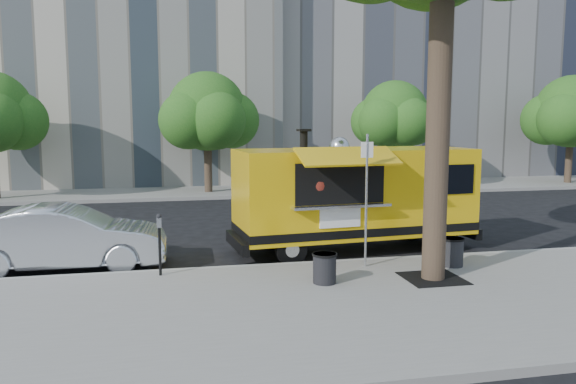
# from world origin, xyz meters

# --- Properties ---
(ground) EXTENTS (120.00, 120.00, 0.00)m
(ground) POSITION_xyz_m (0.00, 0.00, 0.00)
(ground) COLOR black
(ground) RESTS_ON ground
(sidewalk) EXTENTS (60.00, 6.00, 0.15)m
(sidewalk) POSITION_xyz_m (0.00, -4.00, 0.07)
(sidewalk) COLOR gray
(sidewalk) RESTS_ON ground
(curb) EXTENTS (60.00, 0.14, 0.16)m
(curb) POSITION_xyz_m (0.00, -0.93, 0.07)
(curb) COLOR #999993
(curb) RESTS_ON ground
(far_sidewalk) EXTENTS (60.00, 5.00, 0.15)m
(far_sidewalk) POSITION_xyz_m (0.00, 13.50, 0.07)
(far_sidewalk) COLOR gray
(far_sidewalk) RESTS_ON ground
(building_mid) EXTENTS (20.00, 14.00, 20.00)m
(building_mid) POSITION_xyz_m (12.00, 23.00, 10.00)
(building_mid) COLOR gray
(building_mid) RESTS_ON ground
(tree_well) EXTENTS (1.20, 1.20, 0.02)m
(tree_well) POSITION_xyz_m (2.60, -2.80, 0.15)
(tree_well) COLOR black
(tree_well) RESTS_ON sidewalk
(far_tree_b) EXTENTS (3.60, 3.60, 5.50)m
(far_tree_b) POSITION_xyz_m (-1.00, 12.70, 3.83)
(far_tree_b) COLOR #33261C
(far_tree_b) RESTS_ON far_sidewalk
(far_tree_c) EXTENTS (3.24, 3.24, 5.21)m
(far_tree_c) POSITION_xyz_m (8.00, 12.40, 3.72)
(far_tree_c) COLOR #33261C
(far_tree_c) RESTS_ON far_sidewalk
(far_tree_d) EXTENTS (3.78, 3.78, 5.64)m
(far_tree_d) POSITION_xyz_m (18.00, 12.60, 3.89)
(far_tree_d) COLOR #33261C
(far_tree_d) RESTS_ON far_sidewalk
(sign_post) EXTENTS (0.28, 0.06, 3.00)m
(sign_post) POSITION_xyz_m (1.55, -1.55, 1.85)
(sign_post) COLOR silver
(sign_post) RESTS_ON sidewalk
(parking_meter) EXTENTS (0.11, 0.11, 1.33)m
(parking_meter) POSITION_xyz_m (-3.00, -1.35, 0.98)
(parking_meter) COLOR black
(parking_meter) RESTS_ON sidewalk
(food_truck) EXTENTS (6.67, 3.45, 3.21)m
(food_truck) POSITION_xyz_m (1.97, 0.52, 1.51)
(food_truck) COLOR #ECB70C
(food_truck) RESTS_ON ground
(sedan) EXTENTS (4.56, 1.68, 1.49)m
(sedan) POSITION_xyz_m (-5.14, 0.16, 0.75)
(sedan) COLOR silver
(sedan) RESTS_ON ground
(trash_bin_left) EXTENTS (0.54, 0.54, 0.65)m
(trash_bin_left) POSITION_xyz_m (3.50, -1.93, 0.49)
(trash_bin_left) COLOR black
(trash_bin_left) RESTS_ON sidewalk
(trash_bin_right) EXTENTS (0.51, 0.51, 0.62)m
(trash_bin_right) POSITION_xyz_m (0.29, -2.63, 0.48)
(trash_bin_right) COLOR black
(trash_bin_right) RESTS_ON sidewalk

